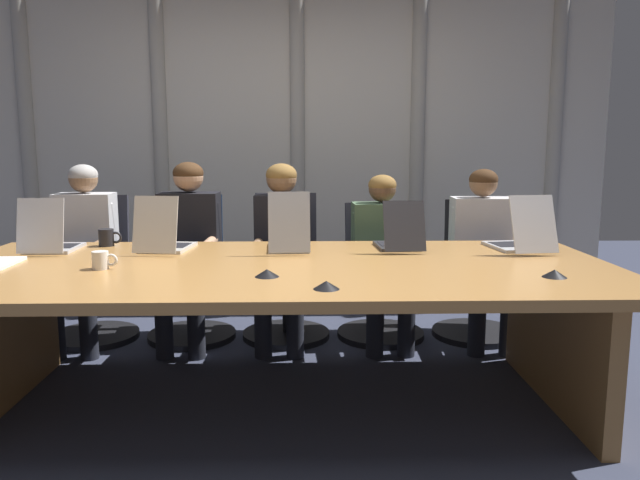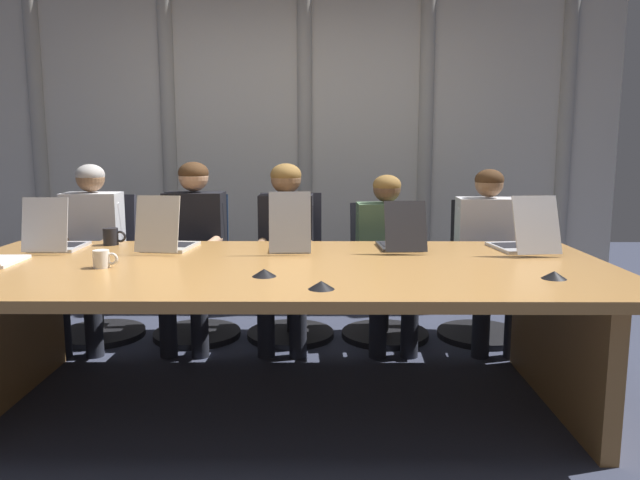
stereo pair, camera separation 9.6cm
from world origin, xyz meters
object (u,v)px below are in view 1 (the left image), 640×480
Objects in this scene: office_chair_right_end at (476,285)px; conference_mic_left_side at (267,273)px; office_chair_right_mid at (380,286)px; conference_mic_middle at (555,273)px; office_chair_left_mid at (191,285)px; laptop_right_end at (520,239)px; office_chair_left_end at (94,285)px; person_right_mid at (384,249)px; conference_mic_right_side at (326,285)px; laptop_center at (289,239)px; person_center at (281,242)px; coffee_mug_far at (101,260)px; coffee_mug_near at (107,238)px; laptop_left_mid at (165,240)px; person_left_mid at (188,242)px; office_chair_center at (286,284)px; person_left_end at (83,245)px; laptop_left_end at (51,241)px; person_right_end at (484,245)px; laptop_right_mid at (399,240)px.

conference_mic_left_side is (-1.37, -1.44, 0.40)m from office_chair_right_end.
office_chair_right_mid is 1.65m from conference_mic_middle.
office_chair_left_mid is at bearing 142.06° from conference_mic_middle.
office_chair_right_end is 8.48× the size of conference_mic_left_side.
office_chair_left_end is at bearing 66.30° from laptop_right_end.
office_chair_left_mid is at bearing 113.09° from conference_mic_left_side.
office_chair_right_end is 0.83× the size of person_right_mid.
person_right_mid is 10.22× the size of conference_mic_right_side.
office_chair_left_end is at bearing 57.86° from laptop_center.
conference_mic_middle is at bearing 21.61° from person_right_mid.
person_center reaches higher than coffee_mug_far.
office_chair_right_end is 2.46m from coffee_mug_near.
office_chair_left_mid is 8.84× the size of conference_mic_right_side.
person_left_mid reaches higher than laptop_left_mid.
person_left_mid reaches higher than office_chair_center.
laptop_center is at bearing -48.30° from person_right_mid.
person_right_mid is at bearing 91.17° from person_left_mid.
office_chair_left_end is at bearing -95.62° from person_center.
person_left_end is 1.82m from conference_mic_left_side.
laptop_left_end is at bearing -143.67° from coffee_mug_near.
office_chair_left_mid is 1.62m from conference_mic_left_side.
office_chair_center is 0.85× the size of person_right_end.
person_center is 10.90× the size of conference_mic_left_side.
person_right_end is at bearing 10.17° from coffee_mug_near.
laptop_left_mid reaches higher than office_chair_left_mid.
office_chair_right_mid is at bearing -100.70° from person_right_end.
laptop_left_mid is 0.36× the size of person_center.
person_left_mid is at bearing -76.85° from office_chair_center.
person_center reaches higher than office_chair_left_end.
office_chair_center is at bearing 85.13° from office_chair_left_mid.
coffee_mug_near reaches higher than conference_mic_right_side.
person_left_mid is at bearing 79.62° from coffee_mug_far.
coffee_mug_near is at bearing -54.86° from laptop_left_end.
laptop_right_end is at bearing -93.61° from laptop_center.
person_left_end is at bearing -78.09° from office_chair_right_end.
laptop_right_mid is at bearing 64.90° from conference_mic_right_side.
laptop_left_end is at bearing 164.06° from conference_mic_middle.
conference_mic_right_side is at bearing -43.15° from conference_mic_left_side.
office_chair_right_mid is 1.83m from coffee_mug_near.
office_chair_right_end is at bearing -45.65° from laptop_right_mid.
person_center is at bearing -65.39° from laptop_left_end.
office_chair_left_mid is (-1.99, 0.78, -0.43)m from laptop_right_end.
coffee_mug_far is (-2.17, -1.25, 0.43)m from office_chair_right_end.
office_chair_left_end is 1.98m from office_chair_right_mid.
person_left_end is (-0.67, 0.60, -0.12)m from laptop_left_mid.
conference_mic_middle is at bearing 56.41° from person_left_mid.
office_chair_right_end is at bearing -62.32° from laptop_left_mid.
laptop_right_mid reaches higher than office_chair_left_mid.
laptop_right_mid is at bearing -82.31° from laptop_left_mid.
office_chair_left_mid is 1.04× the size of office_chair_right_end.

